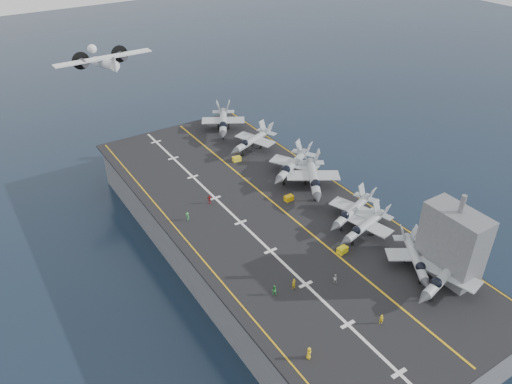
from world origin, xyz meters
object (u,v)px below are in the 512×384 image
fighter_jet_0 (446,274)px  tow_cart_a (342,250)px  transport_plane (105,64)px  island_superstructure (454,236)px

fighter_jet_0 → tow_cart_a: 17.11m
fighter_jet_0 → transport_plane: size_ratio=0.69×
island_superstructure → transport_plane: 92.01m
island_superstructure → transport_plane: bearing=106.0°
transport_plane → tow_cart_a: bearing=-79.1°
fighter_jet_0 → transport_plane: (-22.22, 90.28, 12.73)m
fighter_jet_0 → tow_cart_a: size_ratio=8.56×
island_superstructure → tow_cart_a: bearing=129.8°
fighter_jet_0 → island_superstructure: bearing=35.2°
tow_cart_a → transport_plane: transport_plane is taller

